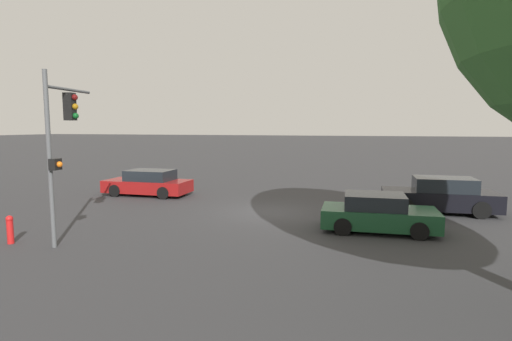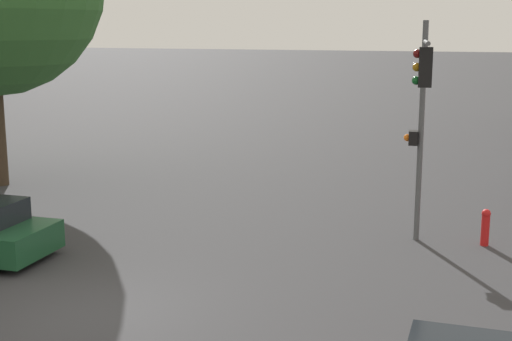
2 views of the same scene
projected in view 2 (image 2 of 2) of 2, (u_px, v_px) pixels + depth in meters
The scene contains 3 objects.
ground_plane at pixel (92, 315), 13.33m from camera, with size 300.00×300.00×0.00m, color #333335.
traffic_signal at pixel (421, 102), 16.81m from camera, with size 0.76×2.47×5.45m.
fire_hydrant at pixel (485, 226), 17.46m from camera, with size 0.22×0.22×0.92m.
Camera 2 is at (7.02, -10.83, 5.29)m, focal length 50.00 mm.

